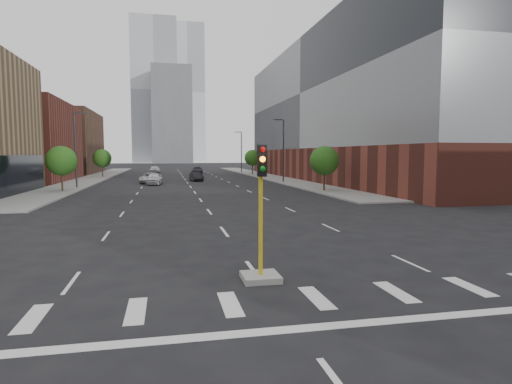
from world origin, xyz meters
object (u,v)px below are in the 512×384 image
object	(u,v)px
car_far_left	(151,178)
car_deep_right	(197,170)
car_distant	(155,169)
car_mid_right	(196,177)
median_traffic_signal	(261,251)
car_near_left	(154,179)

from	to	relation	value
car_far_left	car_deep_right	bearing A→B (deg)	81.71
car_distant	car_deep_right	bearing A→B (deg)	-27.91
car_mid_right	car_distant	size ratio (longest dim) A/B	0.86
car_mid_right	car_deep_right	xyz separation A→B (m)	(1.85, 23.76, 0.09)
car_deep_right	car_far_left	bearing A→B (deg)	-101.29
car_deep_right	car_distant	xyz separation A→B (m)	(-8.81, 5.65, 0.05)
car_mid_right	car_distant	world-z (taller)	car_distant
median_traffic_signal	car_deep_right	world-z (taller)	median_traffic_signal
median_traffic_signal	car_near_left	size ratio (longest dim) A/B	0.93
car_deep_right	car_near_left	bearing A→B (deg)	-98.62
car_far_left	car_deep_right	size ratio (longest dim) A/B	1.00
median_traffic_signal	car_mid_right	bearing A→B (deg)	88.37
car_near_left	car_far_left	distance (m)	3.14
median_traffic_signal	car_far_left	size ratio (longest dim) A/B	0.82
car_distant	median_traffic_signal	bearing A→B (deg)	-81.42
car_mid_right	median_traffic_signal	bearing A→B (deg)	-100.06
car_deep_right	car_distant	distance (m)	10.47
car_near_left	car_far_left	size ratio (longest dim) A/B	0.89
median_traffic_signal	car_mid_right	world-z (taller)	median_traffic_signal
car_near_left	car_distant	world-z (taller)	car_distant
median_traffic_signal	car_distant	distance (m)	82.36
car_far_left	car_deep_right	distance (m)	28.69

